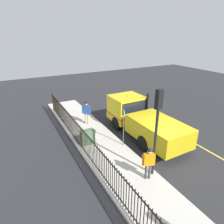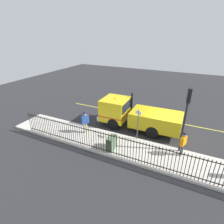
% 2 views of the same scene
% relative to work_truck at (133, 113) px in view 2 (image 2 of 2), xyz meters
% --- Properties ---
extents(ground_plane, '(50.74, 50.74, 0.00)m').
position_rel_work_truck_xyz_m(ground_plane, '(-0.01, 2.86, -1.24)').
color(ground_plane, '#2B2B2D').
rests_on(ground_plane, ground).
extents(sidewalk_slab, '(2.70, 23.07, 0.16)m').
position_rel_work_truck_xyz_m(sidewalk_slab, '(3.09, 2.86, -1.16)').
color(sidewalk_slab, beige).
rests_on(sidewalk_slab, ground).
extents(lane_marking, '(0.12, 20.76, 0.01)m').
position_rel_work_truck_xyz_m(lane_marking, '(-2.37, 2.86, -1.24)').
color(lane_marking, yellow).
rests_on(lane_marking, ground).
extents(work_truck, '(2.37, 6.64, 2.63)m').
position_rel_work_truck_xyz_m(work_truck, '(0.00, 0.00, 0.00)').
color(work_truck, yellow).
rests_on(work_truck, ground).
extents(worker_standing, '(0.53, 0.48, 1.76)m').
position_rel_work_truck_xyz_m(worker_standing, '(2.72, -2.83, -0.00)').
color(worker_standing, '#264C99').
rests_on(worker_standing, sidewalk_slab).
extents(pedestrian_distant, '(0.57, 0.37, 1.64)m').
position_rel_work_truck_xyz_m(pedestrian_distant, '(2.42, 4.14, -0.08)').
color(pedestrian_distant, orange).
rests_on(pedestrian_distant, sidewalk_slab).
extents(iron_fence, '(0.04, 19.64, 1.51)m').
position_rel_work_truck_xyz_m(iron_fence, '(4.28, 2.86, -0.32)').
color(iron_fence, black).
rests_on(iron_fence, sidewalk_slab).
extents(traffic_light_near, '(0.32, 0.24, 4.24)m').
position_rel_work_truck_xyz_m(traffic_light_near, '(1.99, 3.98, 1.92)').
color(traffic_light_near, black).
rests_on(traffic_light_near, sidewalk_slab).
extents(utility_cabinet, '(0.85, 0.43, 0.92)m').
position_rel_work_truck_xyz_m(utility_cabinet, '(3.74, -0.11, -0.62)').
color(utility_cabinet, '#4C6B4C').
rests_on(utility_cabinet, sidewalk_slab).
extents(traffic_cone, '(0.45, 0.45, 0.64)m').
position_rel_work_truck_xyz_m(traffic_cone, '(-2.06, -0.16, -0.92)').
color(traffic_cone, orange).
rests_on(traffic_cone, ground).
extents(street_sign, '(0.22, 0.47, 2.32)m').
position_rel_work_truck_xyz_m(street_sign, '(1.87, 1.04, 0.37)').
color(street_sign, '#4C4C4C').
rests_on(street_sign, sidewalk_slab).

